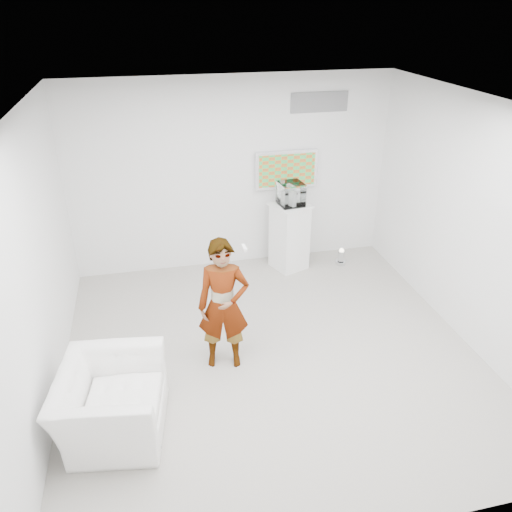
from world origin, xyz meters
name	(u,v)px	position (x,y,z in m)	size (l,w,h in m)	color
room	(273,245)	(0.00, 0.00, 1.50)	(5.01, 5.01, 3.00)	#A39F95
tv	(286,169)	(0.85, 2.45, 1.55)	(1.00, 0.08, 0.60)	silver
logo_decal	(319,102)	(1.35, 2.49, 2.55)	(0.90, 0.02, 0.30)	slate
person	(223,305)	(-0.59, -0.05, 0.82)	(0.60, 0.39, 1.63)	white
armchair	(112,402)	(-1.87, -0.85, 0.37)	(1.13, 0.99, 0.74)	white
pedestal	(289,236)	(0.83, 2.11, 0.55)	(0.53, 0.53, 1.09)	white
floor_uplight	(341,257)	(1.70, 1.99, 0.14)	(0.18, 0.18, 0.27)	silver
vitrine	(291,194)	(0.83, 2.11, 1.27)	(0.36, 0.36, 0.36)	white
console	(291,198)	(0.83, 2.11, 1.21)	(0.05, 0.17, 0.24)	white
wii_remote	(244,248)	(-0.32, 0.06, 1.47)	(0.04, 0.15, 0.04)	white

